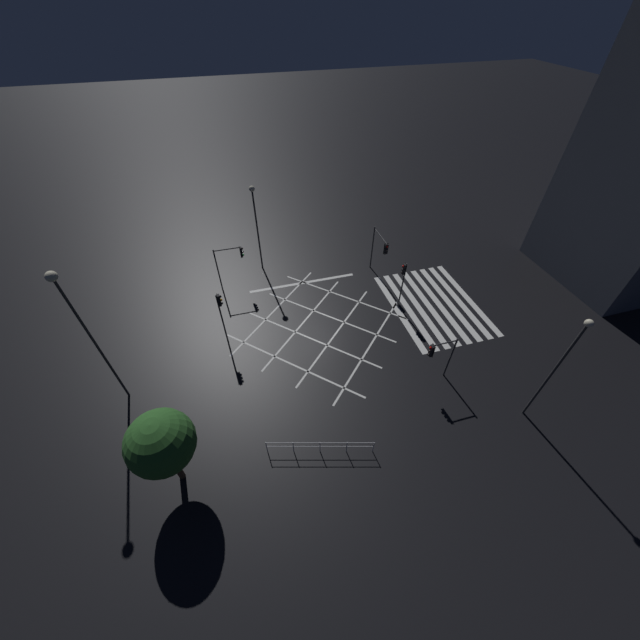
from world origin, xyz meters
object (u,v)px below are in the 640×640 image
(street_lamp_far, at_px, (78,317))
(traffic_light_ne_cross, at_px, (231,258))
(traffic_light_sw_cross, at_px, (440,353))
(street_tree_near, at_px, (161,443))
(traffic_light_median_north, at_px, (221,309))
(traffic_light_median_south, at_px, (403,277))
(street_lamp_west, at_px, (255,216))
(traffic_light_se_main, at_px, (380,247))
(street_lamp_east, at_px, (561,361))

(street_lamp_far, bearing_deg, traffic_light_ne_cross, -40.08)
(traffic_light_sw_cross, bearing_deg, street_tree_near, 8.05)
(traffic_light_sw_cross, distance_m, street_lamp_far, 20.40)
(traffic_light_median_north, bearing_deg, street_lamp_far, -154.83)
(traffic_light_median_south, height_order, street_tree_near, street_tree_near)
(traffic_light_median_north, relative_size, street_tree_near, 0.81)
(traffic_light_ne_cross, height_order, traffic_light_median_south, traffic_light_median_south)
(traffic_light_median_north, xyz_separation_m, traffic_light_ne_cross, (6.29, -1.24, -0.23))
(street_lamp_west, xyz_separation_m, street_lamp_far, (-11.56, 10.58, 1.71))
(traffic_light_se_main, relative_size, street_lamp_far, 0.43)
(traffic_light_median_north, xyz_separation_m, street_tree_near, (-9.51, 3.36, 0.65))
(street_tree_near, bearing_deg, street_lamp_east, -94.63)
(traffic_light_median_south, distance_m, street_lamp_west, 13.06)
(traffic_light_se_main, bearing_deg, street_tree_near, -50.68)
(traffic_light_median_north, distance_m, street_lamp_far, 8.34)
(street_lamp_east, relative_size, street_lamp_far, 0.81)
(traffic_light_median_north, xyz_separation_m, traffic_light_se_main, (4.34, -13.55, -0.04))
(traffic_light_se_main, distance_m, traffic_light_ne_cross, 12.46)
(traffic_light_median_south, bearing_deg, traffic_light_median_north, 0.20)
(street_lamp_west, relative_size, street_tree_near, 1.43)
(traffic_light_sw_cross, bearing_deg, traffic_light_ne_cross, -49.45)
(traffic_light_ne_cross, distance_m, street_lamp_far, 12.99)
(traffic_light_se_main, relative_size, street_tree_near, 0.77)
(street_lamp_east, height_order, street_lamp_west, street_lamp_east)
(street_tree_near, bearing_deg, traffic_light_median_north, -19.46)
(street_lamp_west, bearing_deg, street_tree_near, 158.02)
(traffic_light_sw_cross, relative_size, street_lamp_west, 0.47)
(traffic_light_se_main, height_order, street_lamp_west, street_lamp_west)
(street_lamp_east, bearing_deg, street_lamp_far, 71.37)
(traffic_light_median_north, height_order, traffic_light_se_main, traffic_light_median_north)
(traffic_light_sw_cross, height_order, traffic_light_median_south, traffic_light_median_south)
(street_tree_near, bearing_deg, street_lamp_west, -21.98)
(traffic_light_se_main, distance_m, traffic_light_sw_cross, 11.60)
(traffic_light_median_south, height_order, street_lamp_west, street_lamp_west)
(traffic_light_median_north, bearing_deg, traffic_light_median_south, 0.20)
(traffic_light_sw_cross, bearing_deg, street_lamp_far, -11.79)
(traffic_light_median_north, distance_m, traffic_light_median_south, 13.65)
(traffic_light_sw_cross, relative_size, street_lamp_far, 0.37)
(traffic_light_median_south, bearing_deg, street_lamp_east, 106.95)
(traffic_light_ne_cross, xyz_separation_m, street_lamp_east, (-17.46, -15.83, 2.15))
(street_lamp_far, bearing_deg, street_lamp_east, -108.63)
(traffic_light_median_north, xyz_separation_m, street_lamp_west, (8.41, -3.87, 2.13))
(traffic_light_median_north, bearing_deg, street_tree_near, -109.46)
(traffic_light_sw_cross, relative_size, street_tree_near, 0.67)
(street_lamp_east, xyz_separation_m, street_tree_near, (1.66, 20.43, -1.27))
(street_lamp_far, bearing_deg, street_tree_near, -152.27)
(traffic_light_median_north, distance_m, street_tree_near, 10.11)
(traffic_light_sw_cross, bearing_deg, traffic_light_median_north, -29.43)
(traffic_light_sw_cross, xyz_separation_m, street_lamp_west, (15.63, 8.93, 2.64))
(traffic_light_ne_cross, bearing_deg, traffic_light_median_north, -101.16)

